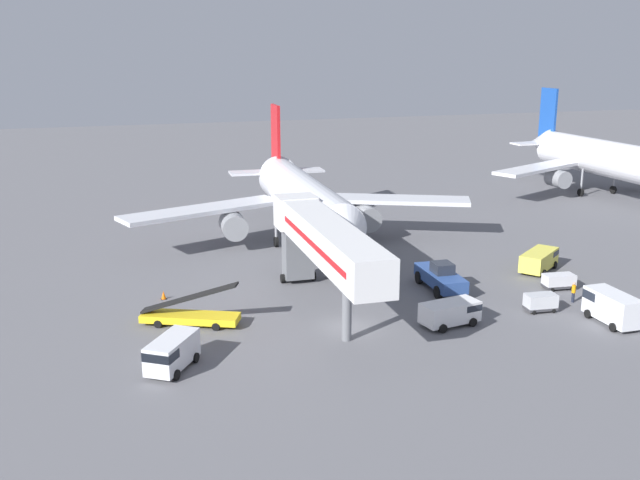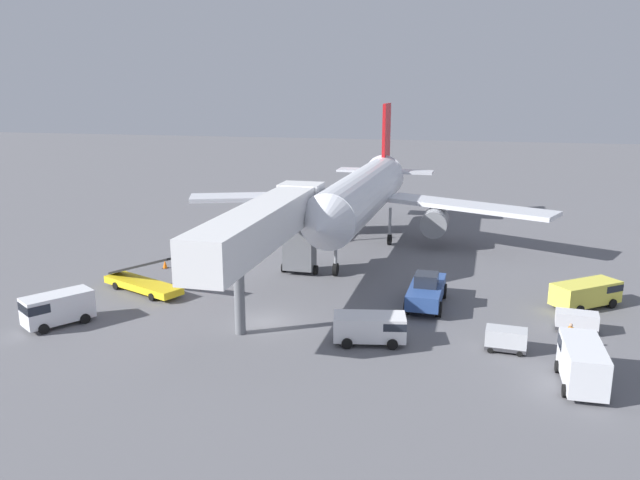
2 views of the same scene
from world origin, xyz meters
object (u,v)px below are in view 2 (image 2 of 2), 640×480
service_van_outer_left (56,308)px  baggage_cart_far_center (506,339)px  jet_bridge (270,225)px  service_van_outer_right (372,327)px  belt_loader_truck (143,282)px  safety_cone_alpha (165,264)px  service_van_near_center (587,292)px  pushback_tug (426,290)px  ground_crew_worker_foreground (570,336)px  airplane_at_gate (363,194)px  baggage_cart_near_left (577,321)px  service_van_far_right (582,362)px

service_van_outer_left → baggage_cart_far_center: bearing=4.6°
jet_bridge → baggage_cart_far_center: bearing=-18.0°
service_van_outer_right → belt_loader_truck: bearing=162.6°
safety_cone_alpha → service_van_near_center: bearing=-3.7°
pushback_tug → safety_cone_alpha: 23.58m
baggage_cart_far_center → ground_crew_worker_foreground: ground_crew_worker_foreground is taller
ground_crew_worker_foreground → safety_cone_alpha: size_ratio=2.37×
airplane_at_gate → service_van_outer_right: bearing=-79.5°
belt_loader_truck → baggage_cart_near_left: (31.68, -1.01, -0.05)m
jet_bridge → service_van_near_center: 23.60m
airplane_at_gate → jet_bridge: size_ratio=1.71×
pushback_tug → service_van_outer_right: 8.20m
service_van_far_right → belt_loader_truck: bearing=163.5°
service_van_outer_right → service_van_near_center: service_van_near_center is taller
jet_bridge → service_van_outer_right: size_ratio=4.64×
service_van_outer_right → service_van_near_center: bearing=35.3°
pushback_tug → airplane_at_gate: bearing=113.5°
service_van_outer_left → baggage_cart_near_left: size_ratio=1.72×
jet_bridge → service_van_near_center: size_ratio=4.12×
ground_crew_worker_foreground → service_van_far_right: bearing=-91.2°
jet_bridge → safety_cone_alpha: (-11.81, 6.46, -5.52)m
service_van_far_right → service_van_outer_left: 32.93m
airplane_at_gate → service_van_far_right: size_ratio=7.85×
pushback_tug → baggage_cart_far_center: size_ratio=2.59×
pushback_tug → service_van_far_right: bearing=-50.6°
service_van_far_right → ground_crew_worker_foreground: service_van_far_right is taller
ground_crew_worker_foreground → baggage_cart_near_left: bearing=74.7°
service_van_near_center → ground_crew_worker_foreground: (-2.40, -8.56, -0.17)m
airplane_at_gate → belt_loader_truck: 24.15m
service_van_outer_left → safety_cone_alpha: size_ratio=6.57×
jet_bridge → baggage_cart_near_left: 21.86m
service_van_outer_left → baggage_cart_near_left: 34.56m
airplane_at_gate → service_van_far_right: 32.77m
pushback_tug → baggage_cart_near_left: size_ratio=2.37×
baggage_cart_far_center → ground_crew_worker_foreground: 3.93m
safety_cone_alpha → pushback_tug: bearing=-11.5°
jet_bridge → pushback_tug: bearing=8.9°
service_van_outer_right → jet_bridge: bearing=144.9°
service_van_outer_right → pushback_tug: bearing=69.4°
baggage_cart_near_left → ground_crew_worker_foreground: size_ratio=1.61×
service_van_far_right → jet_bridge: bearing=155.8°
belt_loader_truck → service_van_far_right: size_ratio=1.58×
service_van_outer_left → ground_crew_worker_foreground: bearing=5.9°
baggage_cart_near_left → service_van_far_right: bearing=-97.1°
baggage_cart_far_center → ground_crew_worker_foreground: (3.79, 1.04, 0.11)m
belt_loader_truck → service_van_outer_left: bearing=-106.1°
baggage_cart_near_left → baggage_cart_far_center: baggage_cart_far_center is taller
pushback_tug → ground_crew_worker_foreground: (9.04, -6.10, -0.26)m
service_van_outer_right → baggage_cart_near_left: (12.83, 4.88, -0.32)m
airplane_at_gate → safety_cone_alpha: 20.57m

